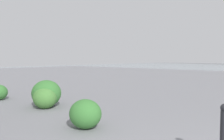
# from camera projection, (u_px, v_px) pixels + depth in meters

# --- Properties ---
(shrub_round) EXTENTS (0.77, 0.69, 0.65)m
(shrub_round) POSITION_uv_depth(u_px,v_px,m) (45.00, 98.00, 6.35)
(shrub_round) COLOR #477F38
(shrub_round) RESTS_ON ground
(shrub_wide) EXTENTS (0.99, 0.89, 0.84)m
(shrub_wide) POSITION_uv_depth(u_px,v_px,m) (46.00, 93.00, 6.62)
(shrub_wide) COLOR #387533
(shrub_wide) RESTS_ON ground
(shrub_tall) EXTENTS (0.75, 0.67, 0.64)m
(shrub_tall) POSITION_uv_depth(u_px,v_px,m) (85.00, 114.00, 4.53)
(shrub_tall) COLOR #387533
(shrub_tall) RESTS_ON ground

